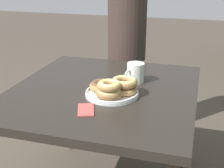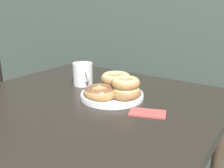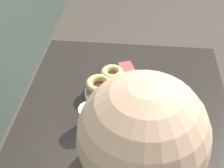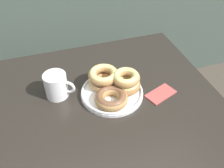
% 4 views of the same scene
% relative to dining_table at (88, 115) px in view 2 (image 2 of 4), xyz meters
% --- Properties ---
extents(dining_table, '(1.03, 0.95, 0.71)m').
position_rel_dining_table_xyz_m(dining_table, '(0.00, 0.00, 0.00)').
color(dining_table, '#28231E').
rests_on(dining_table, ground_plane).
extents(donut_plate, '(0.27, 0.28, 0.10)m').
position_rel_dining_table_xyz_m(donut_plate, '(0.08, 0.08, 0.11)').
color(donut_plate, white).
rests_on(donut_plate, dining_table).
extents(coffee_mug, '(0.12, 0.09, 0.11)m').
position_rel_dining_table_xyz_m(coffee_mug, '(-0.14, 0.14, 0.13)').
color(coffee_mug, white).
rests_on(coffee_mug, dining_table).
extents(napkin, '(0.14, 0.11, 0.01)m').
position_rel_dining_table_xyz_m(napkin, '(0.27, 0.00, 0.07)').
color(napkin, '#BC4C47').
rests_on(napkin, dining_table).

